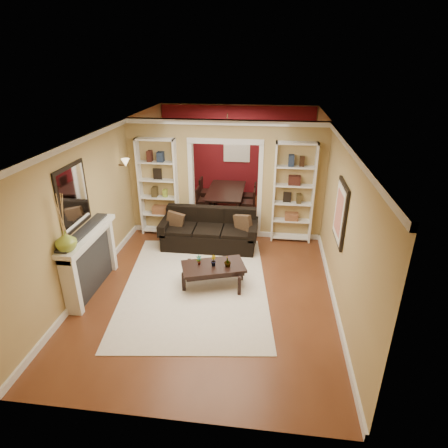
# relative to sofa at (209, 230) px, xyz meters

# --- Properties ---
(floor) EXTENTS (8.00, 8.00, 0.00)m
(floor) POSITION_rel_sofa_xyz_m (0.27, -0.45, -0.42)
(floor) COLOR brown
(floor) RESTS_ON ground
(ceiling) EXTENTS (8.00, 8.00, 0.00)m
(ceiling) POSITION_rel_sofa_xyz_m (0.27, -0.45, 2.28)
(ceiling) COLOR white
(ceiling) RESTS_ON ground
(wall_back) EXTENTS (8.00, 0.00, 8.00)m
(wall_back) POSITION_rel_sofa_xyz_m (0.27, 3.55, 0.93)
(wall_back) COLOR tan
(wall_back) RESTS_ON ground
(wall_front) EXTENTS (8.00, 0.00, 8.00)m
(wall_front) POSITION_rel_sofa_xyz_m (0.27, -4.45, 0.93)
(wall_front) COLOR tan
(wall_front) RESTS_ON ground
(wall_left) EXTENTS (0.00, 8.00, 8.00)m
(wall_left) POSITION_rel_sofa_xyz_m (-1.98, -0.45, 0.93)
(wall_left) COLOR tan
(wall_left) RESTS_ON ground
(wall_right) EXTENTS (0.00, 8.00, 8.00)m
(wall_right) POSITION_rel_sofa_xyz_m (2.52, -0.45, 0.93)
(wall_right) COLOR tan
(wall_right) RESTS_ON ground
(partition_wall) EXTENTS (4.50, 0.15, 2.70)m
(partition_wall) POSITION_rel_sofa_xyz_m (0.27, 0.75, 0.93)
(partition_wall) COLOR tan
(partition_wall) RESTS_ON floor
(red_back_panel) EXTENTS (4.44, 0.04, 2.64)m
(red_back_panel) POSITION_rel_sofa_xyz_m (0.27, 3.52, 0.90)
(red_back_panel) COLOR maroon
(red_back_panel) RESTS_ON floor
(dining_window) EXTENTS (0.78, 0.03, 0.98)m
(dining_window) POSITION_rel_sofa_xyz_m (0.27, 3.48, 1.13)
(dining_window) COLOR #8CA5CC
(dining_window) RESTS_ON wall_back
(area_rug) EXTENTS (3.05, 3.96, 0.01)m
(area_rug) POSITION_rel_sofa_xyz_m (-0.01, -1.60, -0.41)
(area_rug) COLOR silver
(area_rug) RESTS_ON floor
(sofa) EXTENTS (2.14, 0.92, 0.84)m
(sofa) POSITION_rel_sofa_xyz_m (0.00, 0.00, 0.00)
(sofa) COLOR black
(sofa) RESTS_ON floor
(pillow_left) EXTENTS (0.39, 0.14, 0.38)m
(pillow_left) POSITION_rel_sofa_xyz_m (-0.76, -0.02, 0.18)
(pillow_left) COLOR brown
(pillow_left) RESTS_ON sofa
(pillow_right) EXTENTS (0.41, 0.31, 0.41)m
(pillow_right) POSITION_rel_sofa_xyz_m (0.76, -0.02, 0.19)
(pillow_right) COLOR brown
(pillow_right) RESTS_ON sofa
(coffee_table) EXTENTS (1.28, 0.95, 0.43)m
(coffee_table) POSITION_rel_sofa_xyz_m (0.33, -1.56, -0.20)
(coffee_table) COLOR black
(coffee_table) RESTS_ON floor
(plant_left) EXTENTS (0.12, 0.10, 0.19)m
(plant_left) POSITION_rel_sofa_xyz_m (0.07, -1.56, 0.11)
(plant_left) COLOR #336626
(plant_left) RESTS_ON coffee_table
(plant_center) EXTENTS (0.13, 0.14, 0.20)m
(plant_center) POSITION_rel_sofa_xyz_m (0.33, -1.56, 0.11)
(plant_center) COLOR #336626
(plant_center) RESTS_ON coffee_table
(plant_right) EXTENTS (0.16, 0.16, 0.22)m
(plant_right) POSITION_rel_sofa_xyz_m (0.60, -1.56, 0.12)
(plant_right) COLOR #336626
(plant_right) RESTS_ON coffee_table
(bookshelf_left) EXTENTS (0.90, 0.30, 2.30)m
(bookshelf_left) POSITION_rel_sofa_xyz_m (-1.28, 0.58, 0.73)
(bookshelf_left) COLOR white
(bookshelf_left) RESTS_ON floor
(bookshelf_right) EXTENTS (0.90, 0.30, 2.30)m
(bookshelf_right) POSITION_rel_sofa_xyz_m (1.82, 0.58, 0.73)
(bookshelf_right) COLOR white
(bookshelf_right) RESTS_ON floor
(fireplace) EXTENTS (0.32, 1.70, 1.16)m
(fireplace) POSITION_rel_sofa_xyz_m (-1.82, -1.95, 0.16)
(fireplace) COLOR white
(fireplace) RESTS_ON floor
(vase) EXTENTS (0.38, 0.38, 0.34)m
(vase) POSITION_rel_sofa_xyz_m (-1.82, -2.60, 0.91)
(vase) COLOR olive
(vase) RESTS_ON fireplace
(mirror) EXTENTS (0.03, 0.95, 1.10)m
(mirror) POSITION_rel_sofa_xyz_m (-1.96, -1.95, 1.38)
(mirror) COLOR silver
(mirror) RESTS_ON wall_left
(wall_sconce) EXTENTS (0.18, 0.18, 0.22)m
(wall_sconce) POSITION_rel_sofa_xyz_m (-1.88, 0.10, 1.41)
(wall_sconce) COLOR #FFE0A5
(wall_sconce) RESTS_ON wall_left
(framed_art) EXTENTS (0.04, 0.85, 1.05)m
(framed_art) POSITION_rel_sofa_xyz_m (2.48, -1.45, 1.13)
(framed_art) COLOR black
(framed_art) RESTS_ON wall_right
(dining_table) EXTENTS (1.75, 0.97, 0.61)m
(dining_table) POSITION_rel_sofa_xyz_m (0.15, 2.16, -0.11)
(dining_table) COLOR black
(dining_table) RESTS_ON floor
(dining_chair_nw) EXTENTS (0.50, 0.50, 0.77)m
(dining_chair_nw) POSITION_rel_sofa_xyz_m (-0.40, 1.86, -0.03)
(dining_chair_nw) COLOR black
(dining_chair_nw) RESTS_ON floor
(dining_chair_ne) EXTENTS (0.46, 0.46, 0.78)m
(dining_chair_ne) POSITION_rel_sofa_xyz_m (0.70, 1.86, -0.03)
(dining_chair_ne) COLOR black
(dining_chair_ne) RESTS_ON floor
(dining_chair_sw) EXTENTS (0.46, 0.46, 0.85)m
(dining_chair_sw) POSITION_rel_sofa_xyz_m (-0.40, 2.46, 0.01)
(dining_chair_sw) COLOR black
(dining_chair_sw) RESTS_ON floor
(dining_chair_se) EXTENTS (0.43, 0.43, 0.75)m
(dining_chair_se) POSITION_rel_sofa_xyz_m (0.70, 2.46, -0.04)
(dining_chair_se) COLOR black
(dining_chair_se) RESTS_ON floor
(chandelier) EXTENTS (0.50, 0.50, 0.30)m
(chandelier) POSITION_rel_sofa_xyz_m (0.27, 2.25, 1.60)
(chandelier) COLOR #352318
(chandelier) RESTS_ON ceiling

